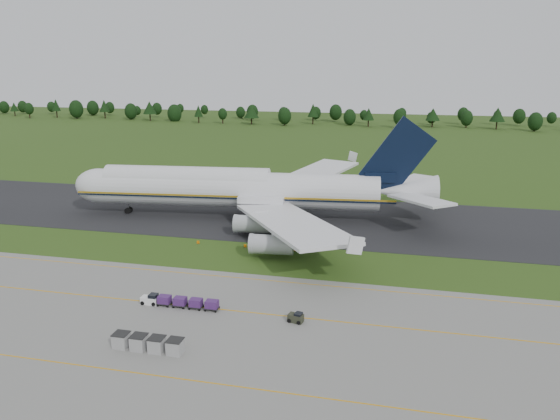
% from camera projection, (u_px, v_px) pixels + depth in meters
% --- Properties ---
extents(ground, '(600.00, 600.00, 0.00)m').
position_uv_depth(ground, '(252.00, 257.00, 99.49)').
color(ground, '#294514').
rests_on(ground, ground).
extents(apron, '(300.00, 52.00, 0.06)m').
position_uv_depth(apron, '(176.00, 349.00, 67.50)').
color(apron, slate).
rests_on(apron, ground).
extents(taxiway, '(300.00, 40.00, 0.08)m').
position_uv_depth(taxiway, '(285.00, 217.00, 125.81)').
color(taxiway, black).
rests_on(taxiway, ground).
extents(apron_markings, '(300.00, 30.20, 0.01)m').
position_uv_depth(apron_markings, '(197.00, 324.00, 74.09)').
color(apron_markings, '#D0920C').
rests_on(apron_markings, apron).
extents(tree_line, '(529.35, 22.17, 11.89)m').
position_uv_depth(tree_line, '(363.00, 115.00, 304.27)').
color(tree_line, black).
rests_on(tree_line, ground).
extents(aircraft, '(84.07, 81.34, 23.55)m').
position_uv_depth(aircraft, '(242.00, 189.00, 123.72)').
color(aircraft, silver).
rests_on(aircraft, ground).
extents(baggage_train, '(11.89, 1.52, 1.46)m').
position_uv_depth(baggage_train, '(178.00, 302.00, 79.10)').
color(baggage_train, white).
rests_on(baggage_train, apron).
extents(utility_cart, '(2.23, 1.62, 1.11)m').
position_uv_depth(utility_cart, '(296.00, 318.00, 74.49)').
color(utility_cart, '#2A2D1F').
rests_on(utility_cart, apron).
extents(uld_row, '(9.09, 1.89, 1.87)m').
position_uv_depth(uld_row, '(148.00, 343.00, 67.04)').
color(uld_row, gray).
rests_on(uld_row, apron).
extents(edge_markers, '(19.73, 0.30, 0.60)m').
position_uv_depth(edge_markers, '(245.00, 246.00, 104.89)').
color(edge_markers, orange).
rests_on(edge_markers, ground).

